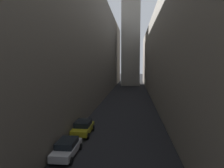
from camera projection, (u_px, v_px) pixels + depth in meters
ground_plane at (127, 101)px, 46.56m from camera, size 264.00×264.00×0.00m
building_block_left at (76, 48)px, 48.70m from camera, size 13.42×108.00×24.05m
building_block_right at (176, 57)px, 46.48m from camera, size 10.23×108.00×19.59m
clock_tower at (131, 2)px, 78.16m from camera, size 7.63×7.63×60.51m
parked_car_left_third at (67, 148)px, 18.44m from camera, size 1.89×4.35×1.45m
parked_car_left_far at (83, 127)px, 24.23m from camera, size 2.06×4.37×1.57m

